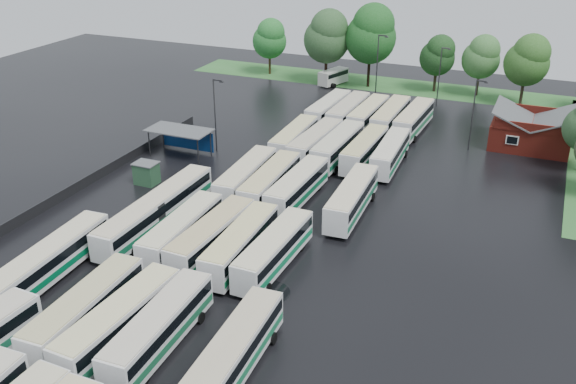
% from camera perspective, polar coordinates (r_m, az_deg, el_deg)
% --- Properties ---
extents(ground, '(160.00, 160.00, 0.00)m').
position_cam_1_polar(ground, '(59.67, -6.34, -6.38)').
color(ground, black).
rests_on(ground, ground).
extents(brick_building, '(10.07, 8.60, 5.39)m').
position_cam_1_polar(brick_building, '(91.45, 20.77, 4.89)').
color(brick_building, maroon).
rests_on(brick_building, ground).
extents(wash_shed, '(8.20, 4.20, 3.58)m').
position_cam_1_polar(wash_shed, '(83.58, -9.49, 5.21)').
color(wash_shed, '#2D2D30').
rests_on(wash_shed, ground).
extents(utility_hut, '(2.70, 2.20, 2.62)m').
position_cam_1_polar(utility_hut, '(76.45, -12.47, 1.66)').
color(utility_hut, '#234A2D').
rests_on(utility_hut, ground).
extents(grass_strip_north, '(80.00, 10.00, 0.01)m').
position_cam_1_polar(grass_strip_north, '(115.52, 10.48, 9.18)').
color(grass_strip_north, '#306B2E').
rests_on(grass_strip_north, ground).
extents(west_fence, '(0.10, 50.00, 1.20)m').
position_cam_1_polar(west_fence, '(77.01, -18.02, 0.57)').
color(west_fence, '#2D2D30').
rests_on(west_fence, ground).
extents(bus_r1c0, '(3.04, 12.44, 3.44)m').
position_cam_1_polar(bus_r1c0, '(52.53, -17.57, -9.94)').
color(bus_r1c0, silver).
rests_on(bus_r1c0, ground).
extents(bus_r1c1, '(3.15, 12.49, 3.45)m').
position_cam_1_polar(bus_r1c1, '(50.55, -14.72, -11.06)').
color(bus_r1c1, silver).
rests_on(bus_r1c1, ground).
extents(bus_r1c2, '(2.97, 12.22, 3.38)m').
position_cam_1_polar(bus_r1c2, '(49.28, -11.38, -11.78)').
color(bus_r1c2, silver).
rests_on(bus_r1c2, ground).
extents(bus_r1c4, '(3.08, 12.16, 3.36)m').
position_cam_1_polar(bus_r1c4, '(46.50, -4.68, -13.89)').
color(bus_r1c4, silver).
rests_on(bus_r1c4, ground).
extents(bus_r2c0, '(2.89, 12.19, 3.38)m').
position_cam_1_polar(bus_r2c0, '(61.81, -9.42, -3.40)').
color(bus_r2c0, silver).
rests_on(bus_r2c0, ground).
extents(bus_r2c1, '(3.05, 12.39, 3.43)m').
position_cam_1_polar(bus_r2c1, '(60.37, -6.79, -3.93)').
color(bus_r2c1, silver).
rests_on(bus_r2c1, ground).
extents(bus_r2c2, '(2.99, 12.24, 3.38)m').
position_cam_1_polar(bus_r2c2, '(58.94, -4.23, -4.61)').
color(bus_r2c2, silver).
rests_on(bus_r2c2, ground).
extents(bus_r2c3, '(2.82, 12.11, 3.36)m').
position_cam_1_polar(bus_r2c3, '(57.85, -1.24, -5.18)').
color(bus_r2c3, silver).
rests_on(bus_r2c3, ground).
extents(bus_r3c0, '(3.25, 12.46, 3.44)m').
position_cam_1_polar(bus_r3c0, '(72.42, -3.76, 1.37)').
color(bus_r3c0, silver).
rests_on(bus_r3c0, ground).
extents(bus_r3c1, '(3.03, 12.43, 3.44)m').
position_cam_1_polar(bus_r3c1, '(70.91, -1.60, 0.87)').
color(bus_r3c1, silver).
rests_on(bus_r3c1, ground).
extents(bus_r3c2, '(2.85, 12.15, 3.37)m').
position_cam_1_polar(bus_r3c2, '(69.85, 0.82, 0.45)').
color(bus_r3c2, silver).
rests_on(bus_r3c2, ground).
extents(bus_r3c4, '(3.12, 12.47, 3.44)m').
position_cam_1_polar(bus_r3c4, '(67.56, 5.71, -0.54)').
color(bus_r3c4, silver).
rests_on(bus_r3c4, ground).
extents(bus_r4c0, '(2.86, 11.92, 3.30)m').
position_cam_1_polar(bus_r4c0, '(83.89, 0.55, 4.78)').
color(bus_r4c0, silver).
rests_on(bus_r4c0, ground).
extents(bus_r4c1, '(3.17, 12.45, 3.44)m').
position_cam_1_polar(bus_r4c1, '(82.28, 2.45, 4.40)').
color(bus_r4c1, silver).
rests_on(bus_r4c1, ground).
extents(bus_r4c2, '(3.02, 12.59, 3.49)m').
position_cam_1_polar(bus_r4c2, '(81.23, 4.46, 4.08)').
color(bus_r4c2, silver).
rests_on(bus_r4c2, ground).
extents(bus_r4c3, '(2.80, 12.06, 3.34)m').
position_cam_1_polar(bus_r4c3, '(80.63, 6.82, 3.75)').
color(bus_r4c3, silver).
rests_on(bus_r4c3, ground).
extents(bus_r4c4, '(2.98, 11.92, 3.29)m').
position_cam_1_polar(bus_r4c4, '(80.12, 9.07, 3.44)').
color(bus_r4c4, silver).
rests_on(bus_r4c4, ground).
extents(bus_r5c0, '(3.04, 12.27, 3.39)m').
position_cam_1_polar(bus_r5c0, '(95.57, 3.61, 7.35)').
color(bus_r5c0, silver).
rests_on(bus_r5c0, ground).
extents(bus_r5c1, '(2.89, 12.36, 3.42)m').
position_cam_1_polar(bus_r5c1, '(94.55, 5.38, 7.10)').
color(bus_r5c1, silver).
rests_on(bus_r5c1, ground).
extents(bus_r5c2, '(2.92, 12.09, 3.34)m').
position_cam_1_polar(bus_r5c2, '(93.81, 7.15, 6.84)').
color(bus_r5c2, silver).
rests_on(bus_r5c2, ground).
extents(bus_r5c3, '(2.77, 12.50, 3.47)m').
position_cam_1_polar(bus_r5c3, '(93.08, 9.10, 6.62)').
color(bus_r5c3, silver).
rests_on(bus_r5c3, ground).
extents(bus_r5c4, '(3.14, 12.53, 3.46)m').
position_cam_1_polar(bus_r5c4, '(92.61, 11.11, 6.36)').
color(bus_r5c4, silver).
rests_on(bus_r5c4, ground).
extents(artic_bus_west_b, '(2.61, 17.99, 3.34)m').
position_cam_1_polar(artic_bus_west_b, '(66.22, -11.62, -1.56)').
color(artic_bus_west_b, silver).
rests_on(artic_bus_west_b, ground).
extents(artic_bus_west_c, '(3.37, 17.85, 3.29)m').
position_cam_1_polar(artic_bus_west_c, '(58.96, -21.49, -6.52)').
color(artic_bus_west_c, silver).
rests_on(artic_bus_west_c, ground).
extents(minibus, '(4.03, 6.36, 2.61)m').
position_cam_1_polar(minibus, '(115.05, 4.05, 10.22)').
color(minibus, silver).
rests_on(minibus, ground).
extents(tree_north_0, '(6.26, 6.26, 10.37)m').
position_cam_1_polar(tree_north_0, '(120.48, -1.62, 13.51)').
color(tree_north_0, '#3A2915').
rests_on(tree_north_0, ground).
extents(tree_north_1, '(7.96, 7.96, 13.18)m').
position_cam_1_polar(tree_north_1, '(113.59, 3.53, 13.68)').
color(tree_north_1, black).
rests_on(tree_north_1, ground).
extents(tree_north_2, '(8.70, 8.70, 14.41)m').
position_cam_1_polar(tree_north_2, '(112.39, 7.44, 13.82)').
color(tree_north_2, black).
rests_on(tree_north_2, ground).
extents(tree_north_3, '(5.89, 5.89, 9.75)m').
position_cam_1_polar(tree_north_3, '(112.12, 13.22, 11.77)').
color(tree_north_3, '#2E2418').
rests_on(tree_north_3, ground).
extents(tree_north_4, '(6.19, 6.19, 10.25)m').
position_cam_1_polar(tree_north_4, '(111.48, 16.86, 11.46)').
color(tree_north_4, '#362A1B').
rests_on(tree_north_4, ground).
extents(tree_north_5, '(6.96, 6.96, 11.52)m').
position_cam_1_polar(tree_north_5, '(107.83, 20.58, 10.95)').
color(tree_north_5, '#362A1E').
rests_on(tree_north_5, ground).
extents(lamp_post_ne, '(1.46, 0.28, 9.47)m').
position_cam_1_polar(lamp_post_ne, '(86.65, 16.22, 7.02)').
color(lamp_post_ne, '#2D2D30').
rests_on(lamp_post_ne, ground).
extents(lamp_post_nw, '(1.49, 0.29, 9.67)m').
position_cam_1_polar(lamp_post_nw, '(83.40, -6.45, 7.26)').
color(lamp_post_nw, '#2D2D30').
rests_on(lamp_post_nw, ground).
extents(lamp_post_back_w, '(1.63, 0.32, 10.61)m').
position_cam_1_polar(lamp_post_back_w, '(105.61, 8.01, 11.31)').
color(lamp_post_back_w, '#2D2D30').
rests_on(lamp_post_back_w, ground).
extents(lamp_post_back_e, '(1.43, 0.28, 9.31)m').
position_cam_1_polar(lamp_post_back_e, '(104.53, 13.40, 10.31)').
color(lamp_post_back_e, '#2D2D30').
rests_on(lamp_post_back_e, ground).
extents(puddle_2, '(6.66, 6.66, 0.01)m').
position_cam_1_polar(puddle_2, '(64.34, -12.42, -4.34)').
color(puddle_2, black).
rests_on(puddle_2, ground).
extents(puddle_3, '(3.80, 3.80, 0.01)m').
position_cam_1_polar(puddle_3, '(55.46, -1.77, -8.91)').
color(puddle_3, black).
rests_on(puddle_3, ground).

